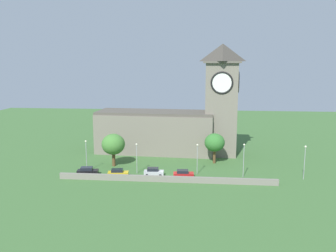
{
  "coord_description": "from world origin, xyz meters",
  "views": [
    {
      "loc": [
        7.2,
        -73.34,
        24.46
      ],
      "look_at": [
        -0.76,
        9.1,
        9.84
      ],
      "focal_mm": 37.8,
      "sensor_mm": 36.0,
      "label": 1
    }
  ],
  "objects_px": {
    "church": "(177,121)",
    "tree_churchyard": "(113,144)",
    "tree_by_tower": "(215,143)",
    "streetlamp_west_mid": "(137,153)",
    "streetlamp_east_mid": "(244,155)",
    "streetlamp_east_end": "(305,157)",
    "car_red": "(183,174)",
    "car_yellow": "(118,173)",
    "streetlamp_central": "(197,154)",
    "car_black": "(87,171)",
    "streetlamp_west_end": "(86,151)",
    "car_silver": "(154,172)"
  },
  "relations": [
    {
      "from": "car_silver",
      "to": "streetlamp_east_mid",
      "type": "height_order",
      "value": "streetlamp_east_mid"
    },
    {
      "from": "car_silver",
      "to": "car_red",
      "type": "height_order",
      "value": "car_silver"
    },
    {
      "from": "car_silver",
      "to": "streetlamp_east_mid",
      "type": "bearing_deg",
      "value": 2.71
    },
    {
      "from": "streetlamp_central",
      "to": "tree_churchyard",
      "type": "height_order",
      "value": "tree_churchyard"
    },
    {
      "from": "car_black",
      "to": "streetlamp_east_mid",
      "type": "height_order",
      "value": "streetlamp_east_mid"
    },
    {
      "from": "church",
      "to": "tree_churchyard",
      "type": "xyz_separation_m",
      "value": [
        -14.24,
        -14.7,
        -3.53
      ]
    },
    {
      "from": "car_yellow",
      "to": "car_red",
      "type": "height_order",
      "value": "car_yellow"
    },
    {
      "from": "church",
      "to": "car_silver",
      "type": "height_order",
      "value": "church"
    },
    {
      "from": "streetlamp_central",
      "to": "church",
      "type": "bearing_deg",
      "value": 107.26
    },
    {
      "from": "streetlamp_central",
      "to": "streetlamp_east_end",
      "type": "relative_size",
      "value": 0.93
    },
    {
      "from": "streetlamp_central",
      "to": "car_silver",
      "type": "bearing_deg",
      "value": -166.48
    },
    {
      "from": "streetlamp_east_end",
      "to": "streetlamp_east_mid",
      "type": "bearing_deg",
      "value": 179.19
    },
    {
      "from": "car_yellow",
      "to": "streetlamp_east_end",
      "type": "xyz_separation_m",
      "value": [
        40.05,
        2.0,
        4.03
      ]
    },
    {
      "from": "car_silver",
      "to": "church",
      "type": "bearing_deg",
      "value": 80.57
    },
    {
      "from": "car_silver",
      "to": "tree_churchyard",
      "type": "distance_m",
      "value": 13.39
    },
    {
      "from": "streetlamp_east_mid",
      "to": "tree_churchyard",
      "type": "relative_size",
      "value": 0.95
    },
    {
      "from": "streetlamp_east_end",
      "to": "tree_churchyard",
      "type": "distance_m",
      "value": 43.41
    },
    {
      "from": "car_yellow",
      "to": "streetlamp_central",
      "type": "bearing_deg",
      "value": 11.61
    },
    {
      "from": "car_red",
      "to": "church",
      "type": "bearing_deg",
      "value": 97.81
    },
    {
      "from": "car_red",
      "to": "tree_churchyard",
      "type": "height_order",
      "value": "tree_churchyard"
    },
    {
      "from": "car_black",
      "to": "church",
      "type": "bearing_deg",
      "value": 50.39
    },
    {
      "from": "streetlamp_east_end",
      "to": "tree_churchyard",
      "type": "xyz_separation_m",
      "value": [
        -42.99,
        6.03,
        0.45
      ]
    },
    {
      "from": "tree_churchyard",
      "to": "car_silver",
      "type": "bearing_deg",
      "value": -32.39
    },
    {
      "from": "church",
      "to": "tree_by_tower",
      "type": "relative_size",
      "value": 5.24
    },
    {
      "from": "car_yellow",
      "to": "tree_churchyard",
      "type": "height_order",
      "value": "tree_churchyard"
    },
    {
      "from": "car_black",
      "to": "car_red",
      "type": "relative_size",
      "value": 1.07
    },
    {
      "from": "car_black",
      "to": "car_silver",
      "type": "distance_m",
      "value": 14.8
    },
    {
      "from": "car_yellow",
      "to": "car_red",
      "type": "xyz_separation_m",
      "value": [
        14.31,
        0.77,
        -0.03
      ]
    },
    {
      "from": "church",
      "to": "car_silver",
      "type": "xyz_separation_m",
      "value": [
        -3.57,
        -21.48,
        -7.94
      ]
    },
    {
      "from": "streetlamp_east_mid",
      "to": "streetlamp_east_end",
      "type": "relative_size",
      "value": 1.02
    },
    {
      "from": "streetlamp_east_mid",
      "to": "tree_by_tower",
      "type": "height_order",
      "value": "streetlamp_east_mid"
    },
    {
      "from": "streetlamp_central",
      "to": "streetlamp_east_end",
      "type": "height_order",
      "value": "streetlamp_east_end"
    },
    {
      "from": "church",
      "to": "streetlamp_central",
      "type": "height_order",
      "value": "church"
    },
    {
      "from": "car_yellow",
      "to": "tree_churchyard",
      "type": "xyz_separation_m",
      "value": [
        -2.95,
        8.03,
        4.48
      ]
    },
    {
      "from": "tree_churchyard",
      "to": "tree_by_tower",
      "type": "relative_size",
      "value": 1.05
    },
    {
      "from": "streetlamp_west_mid",
      "to": "streetlamp_east_mid",
      "type": "distance_m",
      "value": 23.61
    },
    {
      "from": "church",
      "to": "streetlamp_west_end",
      "type": "distance_m",
      "value": 27.81
    },
    {
      "from": "car_yellow",
      "to": "streetlamp_east_mid",
      "type": "relative_size",
      "value": 0.61
    },
    {
      "from": "streetlamp_central",
      "to": "car_yellow",
      "type": "bearing_deg",
      "value": -168.39
    },
    {
      "from": "car_yellow",
      "to": "car_silver",
      "type": "distance_m",
      "value": 7.83
    },
    {
      "from": "car_black",
      "to": "streetlamp_central",
      "type": "xyz_separation_m",
      "value": [
        24.31,
        2.99,
        3.72
      ]
    },
    {
      "from": "streetlamp_west_mid",
      "to": "streetlamp_east_mid",
      "type": "bearing_deg",
      "value": -1.57
    },
    {
      "from": "church",
      "to": "car_yellow",
      "type": "xyz_separation_m",
      "value": [
        -11.3,
        -22.73,
        -8.01
      ]
    },
    {
      "from": "car_yellow",
      "to": "streetlamp_east_mid",
      "type": "xyz_separation_m",
      "value": [
        27.3,
        2.18,
        4.1
      ]
    },
    {
      "from": "church",
      "to": "streetlamp_west_mid",
      "type": "height_order",
      "value": "church"
    },
    {
      "from": "car_silver",
      "to": "car_red",
      "type": "xyz_separation_m",
      "value": [
        6.58,
        -0.48,
        -0.09
      ]
    },
    {
      "from": "tree_churchyard",
      "to": "streetlamp_west_mid",
      "type": "bearing_deg",
      "value": -38.03
    },
    {
      "from": "tree_churchyard",
      "to": "church",
      "type": "bearing_deg",
      "value": 45.91
    },
    {
      "from": "church",
      "to": "streetlamp_east_end",
      "type": "distance_m",
      "value": 35.66
    },
    {
      "from": "streetlamp_central",
      "to": "streetlamp_east_end",
      "type": "xyz_separation_m",
      "value": [
        22.79,
        -1.54,
        0.28
      ]
    }
  ]
}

